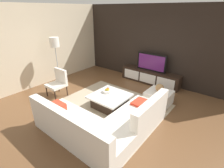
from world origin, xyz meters
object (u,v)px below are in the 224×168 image
Objects in this scene: floor_lamp at (55,46)px; ottoman at (158,98)px; media_console at (150,77)px; television at (151,62)px; decorative_ball at (160,88)px; coffee_table at (110,101)px; sectional_couch at (103,123)px; fruit_bowl at (107,91)px; accent_chair_near at (58,81)px.

ottoman is at bearing 16.66° from floor_lamp.
floor_lamp reaches higher than media_console.
media_console is 3.62m from floor_lamp.
television is 1.58m from decorative_ball.
media_console reaches higher than coffee_table.
decorative_ball is (0.92, -1.25, -0.30)m from television.
coffee_table is at bearing -0.30° from floor_lamp.
sectional_couch is 1.34× the size of floor_lamp.
floor_lamp is 6.27× the size of fruit_bowl.
television is at bearing 90.00° from media_console.
fruit_bowl is (-0.18, 0.10, 0.23)m from coffee_table.
sectional_couch is 1.16m from coffee_table.
coffee_table is at bearing -92.49° from media_console.
coffee_table is (-0.60, 0.99, -0.08)m from sectional_couch.
decorative_ball is at bearing 36.84° from accent_chair_near.
television is 1.14× the size of coffee_table.
ottoman is 2.50× the size of fruit_bowl.
sectional_couch reaches higher than media_console.
television is at bearing 87.51° from coffee_table.
sectional_couch is at bearing -58.72° from coffee_table.
fruit_bowl is 1.53m from decorative_ball.
media_console is at bearing 87.51° from coffee_table.
decorative_ball is (2.81, 1.50, 0.03)m from accent_chair_near.
television reaches higher than sectional_couch.
television reaches higher than media_console.
media_console is at bearing 82.73° from fruit_bowl.
accent_chair_near is 1.70m from fruit_bowl.
fruit_bowl is (-0.28, -2.20, -0.40)m from television.
accent_chair_near is 3.19m from ottoman.
media_console is 0.57m from television.
accent_chair_near is 0.50× the size of floor_lamp.
coffee_table is 2.74m from floor_lamp.
fruit_bowl reaches higher than coffee_table.
television reaches higher than coffee_table.
ottoman is 0.32m from decorative_ball.
coffee_table is at bearing -29.49° from fruit_bowl.
sectional_couch reaches higher than ottoman.
accent_chair_near is 1.27m from floor_lamp.
accent_chair_near is (-1.89, -2.75, 0.24)m from media_console.
accent_chair_near is at bearing -36.04° from floor_lamp.
fruit_bowl is at bearing -141.90° from decorative_ball.
ottoman is at bearing -53.67° from television.
ottoman is (0.92, -1.25, -0.05)m from media_console.
coffee_table is (-0.10, -2.30, -0.05)m from media_console.
accent_chair_near is 3.57× the size of decorative_ball.
decorative_ball reaches higher than media_console.
accent_chair_near is at bearing -161.00° from fruit_bowl.
ottoman is 2.87× the size of decorative_ball.
television is (-0.00, 0.00, 0.57)m from media_console.
television is 4.07× the size of fruit_bowl.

